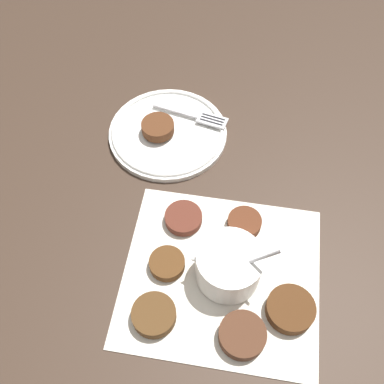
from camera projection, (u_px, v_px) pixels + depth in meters
name	position (u px, v px, depth m)	size (l,w,h in m)	color
ground_plane	(221.00, 264.00, 0.73)	(4.00, 4.00, 0.00)	#38281E
napkin	(221.00, 275.00, 0.71)	(0.35, 0.33, 0.00)	silver
sauce_bowl	(228.00, 267.00, 0.69)	(0.13, 0.10, 0.12)	white
fritter_0	(167.00, 264.00, 0.71)	(0.06, 0.06, 0.02)	#503118
fritter_1	(242.00, 335.00, 0.65)	(0.07, 0.07, 0.02)	#4B2D1D
fritter_2	(290.00, 309.00, 0.67)	(0.07, 0.07, 0.02)	#492B15
fritter_3	(244.00, 223.00, 0.75)	(0.06, 0.06, 0.02)	#542B19
fritter_4	(154.00, 315.00, 0.67)	(0.07, 0.07, 0.02)	#4E331A
fritter_5	(183.00, 218.00, 0.76)	(0.06, 0.06, 0.02)	#56291D
serving_plate	(168.00, 132.00, 0.87)	(0.23, 0.23, 0.02)	white
fritter_on_plate	(158.00, 127.00, 0.85)	(0.06, 0.06, 0.02)	#512D19
fork	(198.00, 116.00, 0.88)	(0.15, 0.07, 0.00)	silver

